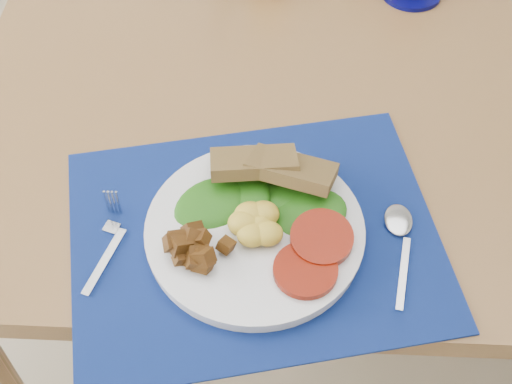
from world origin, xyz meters
TOP-DOWN VIEW (x-y plane):
  - table at (0.00, 0.20)m, footprint 1.40×0.90m
  - placemat at (-0.20, -0.10)m, footprint 0.59×0.51m
  - breakfast_plate at (-0.21, -0.10)m, footprint 0.30×0.30m
  - fork at (-0.41, -0.11)m, footprint 0.04×0.16m
  - spoon at (0.00, -0.09)m, footprint 0.04×0.18m

SIDE VIEW (x-z plane):
  - table at x=0.00m, z-range 0.29..1.04m
  - placemat at x=-0.20m, z-range 0.75..0.75m
  - fork at x=-0.41m, z-range 0.75..0.76m
  - spoon at x=0.00m, z-range 0.75..0.76m
  - breakfast_plate at x=-0.21m, z-range 0.74..0.81m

